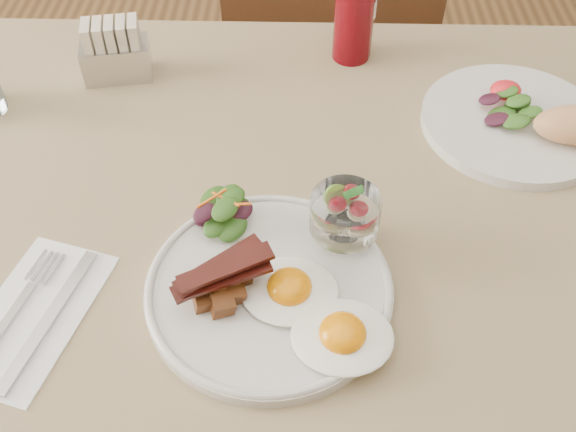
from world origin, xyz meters
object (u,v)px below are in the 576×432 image
ketchup_bottle (354,9)px  main_plate (269,289)px  table (338,252)px  sugar_caddy (115,53)px  chair_far (327,60)px  second_plate (529,121)px  hot_sauce_bottle (363,17)px  fruit_cup (345,214)px

ketchup_bottle → main_plate: bearing=-103.3°
table → sugar_caddy: size_ratio=11.96×
main_plate → ketchup_bottle: ketchup_bottle is taller
chair_far → second_plate: 0.62m
main_plate → sugar_caddy: (-0.25, 0.41, 0.03)m
hot_sauce_bottle → fruit_cup: bearing=-95.8°
chair_far → sugar_caddy: (-0.34, -0.39, 0.27)m
fruit_cup → hot_sauce_bottle: (0.04, 0.41, 0.01)m
hot_sauce_bottle → main_plate: bearing=-104.7°
hot_sauce_bottle → sugar_caddy: bearing=-169.7°
hot_sauce_bottle → second_plate: bearing=-39.2°
chair_far → main_plate: 0.84m
table → chair_far: bearing=90.0°
chair_far → table: bearing=-90.0°
main_plate → sugar_caddy: size_ratio=2.52×
main_plate → second_plate: 0.46m
fruit_cup → second_plate: size_ratio=0.30×
chair_far → hot_sauce_bottle: (0.04, -0.32, 0.29)m
second_plate → ketchup_bottle: ketchup_bottle is taller
fruit_cup → hot_sauce_bottle: 0.41m
fruit_cup → sugar_caddy: (-0.34, 0.34, -0.02)m
ketchup_bottle → hot_sauce_bottle: bearing=24.4°
ketchup_bottle → second_plate: bearing=-36.5°
fruit_cup → hot_sauce_bottle: hot_sauce_bottle is taller
table → chair_far: 0.68m
main_plate → ketchup_bottle: (0.11, 0.47, 0.08)m
table → hot_sauce_bottle: 0.38m
table → second_plate: (0.27, 0.16, 0.11)m
fruit_cup → table: bearing=87.3°
table → sugar_caddy: sugar_caddy is taller
table → fruit_cup: bearing=-92.7°
table → ketchup_bottle: 0.38m
ketchup_bottle → hot_sauce_bottle: size_ratio=1.30×
chair_far → main_plate: bearing=-96.3°
table → second_plate: second_plate is taller
main_plate → hot_sauce_bottle: 0.50m
chair_far → sugar_caddy: 0.58m
sugar_caddy → chair_far: bearing=38.1°
sugar_caddy → second_plate: bearing=-21.4°
fruit_cup → second_plate: (0.27, 0.22, -0.04)m
chair_far → second_plate: chair_far is taller
main_plate → fruit_cup: 0.12m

